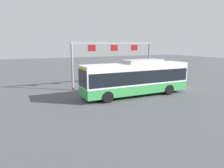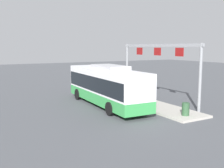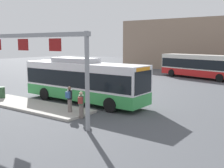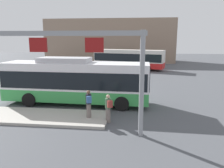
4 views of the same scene
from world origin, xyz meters
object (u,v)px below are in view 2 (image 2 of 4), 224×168
at_px(person_boarding, 128,88).
at_px(bus_main, 106,84).
at_px(person_waiting_near, 124,87).
at_px(trash_bin, 186,109).

bearing_deg(person_boarding, bus_main, 7.80).
bearing_deg(person_waiting_near, bus_main, 8.52).
bearing_deg(person_waiting_near, person_boarding, 47.68).
xyz_separation_m(person_waiting_near, trash_bin, (-9.05, 0.51, -0.28)).
height_order(person_boarding, trash_bin, person_boarding).
distance_m(person_boarding, person_waiting_near, 1.24).
xyz_separation_m(person_boarding, person_waiting_near, (1.21, -0.25, -0.16)).
bearing_deg(person_waiting_near, trash_bin, 56.22).
relative_size(person_boarding, person_waiting_near, 1.00).
distance_m(bus_main, trash_bin, 6.98).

